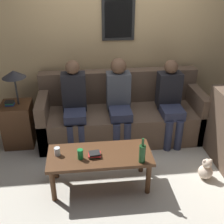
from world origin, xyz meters
name	(u,v)px	position (x,y,z in m)	size (l,w,h in m)	color
ground_plane	(125,153)	(0.00, 0.00, 0.00)	(16.00, 16.00, 0.00)	beige
wall_back	(118,46)	(0.00, 0.97, 1.30)	(9.00, 0.08, 2.60)	tan
couch_main	(121,116)	(0.00, 0.52, 0.34)	(2.43, 0.86, 0.97)	brown
coffee_table	(100,158)	(-0.40, -0.60, 0.39)	(1.21, 0.51, 0.46)	#4C2D19
side_table_with_lamp	(18,120)	(-1.53, 0.44, 0.39)	(0.42, 0.42, 1.15)	#4C2D19
wine_bottle	(142,153)	(0.05, -0.79, 0.57)	(0.07, 0.07, 0.31)	#19421E
drinking_glass	(57,151)	(-0.89, -0.56, 0.51)	(0.07, 0.07, 0.10)	silver
book_stack	(95,154)	(-0.46, -0.64, 0.49)	(0.15, 0.12, 0.05)	#237547
soda_can	(80,154)	(-0.63, -0.66, 0.52)	(0.07, 0.07, 0.12)	#197A38
person_left	(74,101)	(-0.69, 0.37, 0.69)	(0.34, 0.57, 1.26)	#2D334C
person_middle	(119,99)	(-0.05, 0.37, 0.70)	(0.34, 0.60, 1.26)	#2D334C
person_right	(170,99)	(0.70, 0.33, 0.67)	(0.34, 0.57, 1.22)	#2D334C
teddy_bear	(206,170)	(0.92, -0.62, 0.12)	(0.18, 0.18, 0.29)	beige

